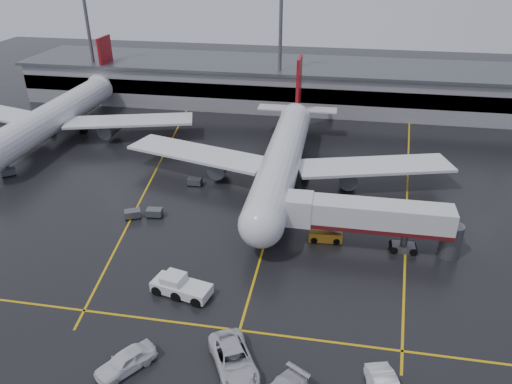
# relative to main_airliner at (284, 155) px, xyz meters

# --- Properties ---
(ground) EXTENTS (220.00, 220.00, 0.00)m
(ground) POSITION_rel_main_airliner_xyz_m (0.00, -9.70, -4.21)
(ground) COLOR black
(ground) RESTS_ON ground
(apron_line_centre) EXTENTS (0.25, 90.00, 0.02)m
(apron_line_centre) POSITION_rel_main_airliner_xyz_m (0.00, -9.70, -4.20)
(apron_line_centre) COLOR gold
(apron_line_centre) RESTS_ON ground
(apron_line_stop) EXTENTS (60.00, 0.25, 0.02)m
(apron_line_stop) POSITION_rel_main_airliner_xyz_m (0.00, -31.70, -4.20)
(apron_line_stop) COLOR gold
(apron_line_stop) RESTS_ON ground
(apron_line_left) EXTENTS (9.99, 69.35, 0.02)m
(apron_line_left) POSITION_rel_main_airliner_xyz_m (-20.00, 0.30, -4.20)
(apron_line_left) COLOR gold
(apron_line_left) RESTS_ON ground
(apron_line_right) EXTENTS (7.57, 69.64, 0.02)m
(apron_line_right) POSITION_rel_main_airliner_xyz_m (18.00, 0.30, -4.20)
(apron_line_right) COLOR gold
(apron_line_right) RESTS_ON ground
(terminal) EXTENTS (122.00, 19.00, 8.60)m
(terminal) POSITION_rel_main_airliner_xyz_m (0.00, 38.23, 0.11)
(terminal) COLOR gray
(terminal) RESTS_ON ground
(light_mast_left) EXTENTS (3.00, 1.20, 25.45)m
(light_mast_left) POSITION_rel_main_airliner_xyz_m (-45.00, 32.30, 10.27)
(light_mast_left) COLOR #595B60
(light_mast_left) RESTS_ON ground
(light_mast_mid) EXTENTS (3.00, 1.20, 25.45)m
(light_mast_mid) POSITION_rel_main_airliner_xyz_m (-5.00, 32.30, 10.27)
(light_mast_mid) COLOR #595B60
(light_mast_mid) RESTS_ON ground
(main_airliner) EXTENTS (48.80, 45.60, 14.10)m
(main_airliner) POSITION_rel_main_airliner_xyz_m (0.00, 0.00, 0.00)
(main_airliner) COLOR silver
(main_airliner) RESTS_ON ground
(second_airliner) EXTENTS (48.80, 45.60, 14.10)m
(second_airliner) POSITION_rel_main_airliner_xyz_m (-42.00, 12.00, 0.00)
(second_airliner) COLOR silver
(second_airliner) RESTS_ON ground
(jet_bridge) EXTENTS (19.90, 3.40, 6.05)m
(jet_bridge) POSITION_rel_main_airliner_xyz_m (11.87, -15.70, -0.28)
(jet_bridge) COLOR silver
(jet_bridge) RESTS_ON ground
(pushback_tractor) EXTENTS (6.48, 3.79, 2.18)m
(pushback_tractor) POSITION_rel_main_airliner_xyz_m (-7.02, -27.54, -3.34)
(pushback_tractor) COLOR silver
(pushback_tractor) RESTS_ON ground
(belt_loader) EXTENTS (4.08, 2.13, 2.51)m
(belt_loader) POSITION_rel_main_airliner_xyz_m (7.01, -14.92, -3.59)
(belt_loader) COLOR orange
(belt_loader) RESTS_ON ground
(service_van_a) EXTENTS (5.95, 7.45, 1.88)m
(service_van_a) POSITION_rel_main_airliner_xyz_m (0.43, -36.10, -3.27)
(service_van_a) COLOR silver
(service_van_a) RESTS_ON ground
(service_van_d) EXTENTS (4.81, 5.53, 1.80)m
(service_van_d) POSITION_rel_main_airliner_xyz_m (-8.45, -37.83, -3.31)
(service_van_d) COLOR white
(service_van_d) RESTS_ON ground
(baggage_cart_a) EXTENTS (2.12, 1.49, 1.12)m
(baggage_cart_a) POSITION_rel_main_airliner_xyz_m (-15.10, -13.26, -3.58)
(baggage_cart_a) COLOR #595B60
(baggage_cart_a) RESTS_ON ground
(baggage_cart_b) EXTENTS (2.36, 2.02, 1.12)m
(baggage_cart_b) POSITION_rel_main_airliner_xyz_m (-17.76, -14.08, -3.58)
(baggage_cart_b) COLOR #595B60
(baggage_cart_b) RESTS_ON ground
(baggage_cart_c) EXTENTS (2.01, 1.31, 1.12)m
(baggage_cart_c) POSITION_rel_main_airliner_xyz_m (-12.52, -3.61, -3.58)
(baggage_cart_c) COLOR #595B60
(baggage_cart_c) RESTS_ON ground
(baggage_cart_d) EXTENTS (2.05, 1.39, 1.12)m
(baggage_cart_d) POSITION_rel_main_airliner_xyz_m (-46.61, 0.68, -3.58)
(baggage_cart_d) COLOR #595B60
(baggage_cart_d) RESTS_ON ground
(baggage_cart_e) EXTENTS (2.38, 2.24, 1.12)m
(baggage_cart_e) POSITION_rel_main_airliner_xyz_m (-41.38, -5.42, -3.58)
(baggage_cart_e) COLOR #595B60
(baggage_cart_e) RESTS_ON ground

